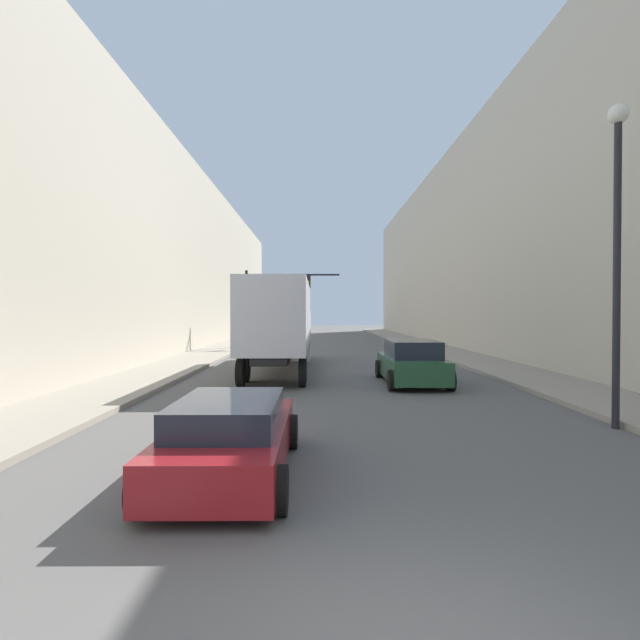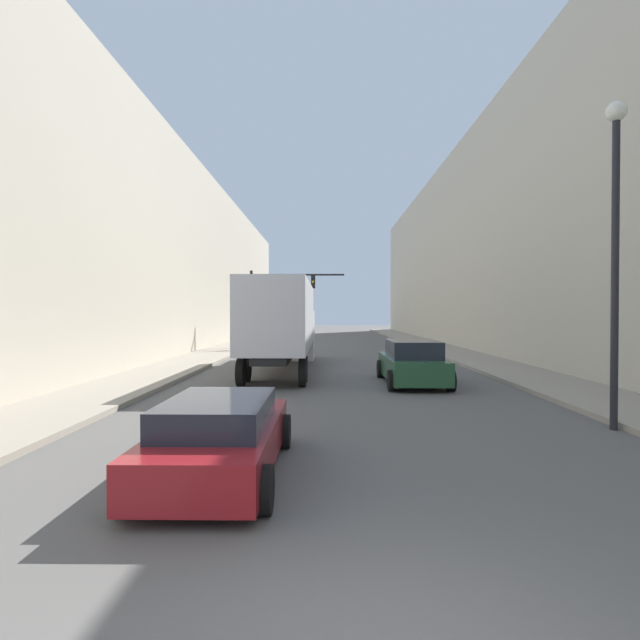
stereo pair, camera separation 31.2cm
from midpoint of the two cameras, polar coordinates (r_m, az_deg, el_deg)
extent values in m
cube|color=gray|center=(34.42, 14.40, -3.35)|extent=(2.99, 80.00, 0.15)
cube|color=gray|center=(34.13, -10.81, -3.38)|extent=(2.99, 80.00, 0.15)
cube|color=#BCB29E|center=(35.99, 21.49, 8.45)|extent=(6.00, 80.00, 14.76)
cube|color=#BCB29E|center=(35.42, -18.04, 6.92)|extent=(6.00, 80.00, 12.71)
cube|color=silver|center=(21.27, -3.98, 0.53)|extent=(2.44, 10.22, 2.73)
cube|color=black|center=(21.34, -3.98, -3.54)|extent=(1.22, 10.22, 0.24)
cube|color=silver|center=(27.72, -2.90, -1.72)|extent=(2.44, 2.64, 2.68)
cylinder|color=black|center=(17.64, -8.51, -5.94)|extent=(0.25, 1.00, 1.00)
cylinder|color=black|center=(17.43, -1.50, -6.02)|extent=(0.25, 1.00, 1.00)
cylinder|color=black|center=(18.82, -7.93, -5.51)|extent=(0.25, 1.00, 1.00)
cylinder|color=black|center=(18.62, -1.36, -5.57)|extent=(0.25, 1.00, 1.00)
cylinder|color=black|center=(27.85, -5.10, -3.44)|extent=(0.25, 1.00, 1.00)
cylinder|color=black|center=(27.72, -0.68, -3.46)|extent=(0.25, 1.00, 1.00)
cube|color=maroon|center=(8.35, -10.14, -13.65)|extent=(1.74, 4.43, 0.64)
cube|color=#1E232D|center=(8.02, -10.45, -10.34)|extent=(1.53, 2.44, 0.43)
cylinder|color=black|center=(10.01, -13.47, -12.24)|extent=(0.25, 0.64, 0.64)
cylinder|color=black|center=(9.74, -3.26, -12.59)|extent=(0.25, 0.64, 0.64)
cylinder|color=black|center=(7.13, -19.95, -17.72)|extent=(0.25, 0.64, 0.64)
cylinder|color=black|center=(6.75, -5.19, -18.76)|extent=(0.25, 0.64, 0.64)
cube|color=#234C2D|center=(18.50, 10.94, -5.36)|extent=(1.92, 4.72, 0.79)
cube|color=#1E232D|center=(18.21, 11.07, -3.26)|extent=(1.69, 2.59, 0.60)
cylinder|color=black|center=(20.02, 7.37, -5.56)|extent=(0.25, 0.70, 0.70)
cylinder|color=black|center=(20.33, 12.77, -5.47)|extent=(0.25, 0.70, 0.70)
cylinder|color=black|center=(16.65, 8.75, -6.86)|extent=(0.25, 0.70, 0.70)
cylinder|color=black|center=(17.03, 15.19, -6.71)|extent=(0.25, 0.70, 0.70)
cylinder|color=black|center=(35.71, -7.60, 1.16)|extent=(0.20, 0.20, 5.57)
cube|color=black|center=(35.49, -2.32, 5.19)|extent=(6.59, 0.12, 0.12)
cube|color=black|center=(35.52, -4.09, 4.36)|extent=(0.30, 0.24, 0.90)
sphere|color=gold|center=(35.39, -4.11, 4.37)|extent=(0.18, 0.18, 0.18)
cube|color=black|center=(35.41, -0.54, 4.37)|extent=(0.30, 0.24, 0.90)
sphere|color=gold|center=(35.27, -0.54, 4.38)|extent=(0.18, 0.18, 0.18)
cylinder|color=black|center=(12.81, 31.26, 4.44)|extent=(0.16, 0.16, 6.83)
sphere|color=silver|center=(13.52, 31.38, 19.68)|extent=(0.44, 0.44, 0.44)
camera|label=1|loc=(0.16, -89.48, 0.01)|focal=28.00mm
camera|label=2|loc=(0.16, 90.52, -0.01)|focal=28.00mm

